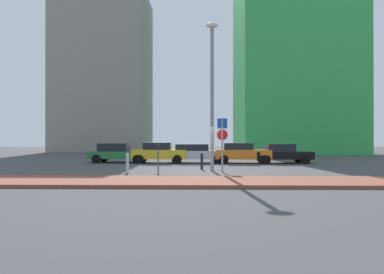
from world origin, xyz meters
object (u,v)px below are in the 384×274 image
Objects in this scene: street_lamp at (212,85)px; parked_car_orange at (242,153)px; parked_car_yellow at (159,152)px; parking_sign_post at (222,138)px; traffic_bollard_mid at (202,161)px; parked_car_black at (282,153)px; parked_car_silver at (196,153)px; parked_car_green at (118,153)px; traffic_bollard_near at (127,163)px; parking_meter at (158,154)px.

parked_car_orange is at bearing 69.40° from street_lamp.
parked_car_yellow is 1.37× the size of parking_sign_post.
parking_sign_post is at bearing -55.24° from traffic_bollard_mid.
parked_car_black is at bearing -1.16° from parked_car_orange.
parked_car_yellow reaches higher than traffic_bollard_mid.
parked_car_orange is (6.24, -0.18, -0.01)m from parked_car_yellow.
street_lamp reaches higher than traffic_bollard_mid.
parking_sign_post reaches higher than parked_car_silver.
parked_car_yellow is 8.62m from parking_sign_post.
street_lamp is at bearing -129.88° from parked_car_black.
parked_car_orange is at bearing 75.00° from parking_sign_post.
parked_car_yellow is (3.16, -0.21, 0.04)m from parked_car_green.
parked_car_orange reaches higher than traffic_bollard_near.
traffic_bollard_mid is at bearing -43.34° from parked_car_green.
parking_meter is (-8.47, -6.71, 0.23)m from parked_car_black.
parked_car_black is at bearing 38.38° from parking_meter.
parked_car_orange is 1.00× the size of parked_car_black.
parked_car_black is 1.43× the size of parking_sign_post.
parking_sign_post is (7.47, -7.60, 1.11)m from parked_car_green.
traffic_bollard_mid is (-6.01, -5.54, -0.26)m from parked_car_black.
parked_car_orange reaches higher than parked_car_black.
parking_meter reaches higher than parked_car_green.
parked_car_silver is 2.99× the size of parking_meter.
street_lamp is (-0.53, 0.65, 2.99)m from parking_sign_post.
traffic_bollard_near is at bearing -171.33° from parking_sign_post.
parked_car_black is (9.21, -0.24, -0.05)m from parked_car_yellow.
parked_car_silver is at bearing 98.22° from street_lamp.
street_lamp is (3.04, 0.21, 3.89)m from parking_meter.
parked_car_green is at bearing 177.59° from parked_car_orange.
parked_car_orange is 8.72m from parking_meter.
street_lamp is at bearing 17.40° from traffic_bollard_near.
parked_car_yellow is 3.84× the size of traffic_bollard_near.
parked_car_orange is at bearing -5.39° from parked_car_silver.
parked_car_silver reaches higher than traffic_bollard_mid.
parking_meter is at bearing -141.62° from parked_car_black.
parked_car_silver is at bearing 66.88° from traffic_bollard_near.
parked_car_silver is 1.07× the size of parked_car_orange.
street_lamp is at bearing -81.78° from parked_car_silver.
parking_meter is 1.98m from traffic_bollard_near.
parked_car_yellow is 2.70× the size of parking_meter.
parking_sign_post is 5.30m from traffic_bollard_near.
parked_car_green is 0.55× the size of street_lamp.
parking_meter is at bearing -106.08° from parked_car_silver.
parked_car_green is at bearing 176.12° from parked_car_yellow.
parking_meter is (-2.05, -7.09, 0.21)m from parked_car_silver.
parked_car_yellow is 9.21m from parked_car_black.
parked_car_silver is at bearing 73.92° from parking_meter.
parked_car_black is 4.00× the size of traffic_bollard_near.
traffic_bollard_near is at bearing -113.12° from parked_car_silver.
parking_meter is at bearing -61.45° from parked_car_green.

